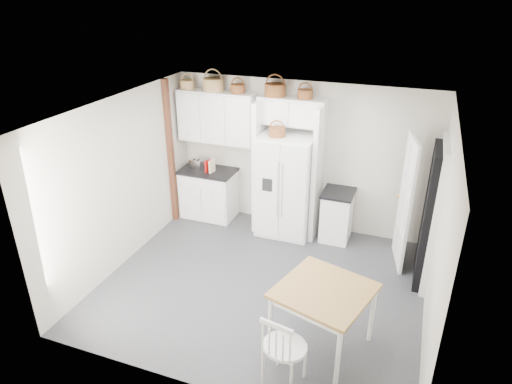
% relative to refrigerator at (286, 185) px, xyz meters
% --- Properties ---
extents(floor, '(4.50, 4.50, 0.00)m').
position_rel_refrigerator_xyz_m(floor, '(0.15, -1.62, -0.89)').
color(floor, '#333336').
rests_on(floor, ground).
extents(ceiling, '(4.50, 4.50, 0.00)m').
position_rel_refrigerator_xyz_m(ceiling, '(0.15, -1.62, 1.71)').
color(ceiling, white).
rests_on(ceiling, wall_back).
extents(wall_back, '(4.50, 0.00, 4.50)m').
position_rel_refrigerator_xyz_m(wall_back, '(0.15, 0.38, 0.41)').
color(wall_back, beige).
rests_on(wall_back, floor).
extents(wall_left, '(0.00, 4.00, 4.00)m').
position_rel_refrigerator_xyz_m(wall_left, '(-2.10, -1.62, 0.41)').
color(wall_left, beige).
rests_on(wall_left, floor).
extents(wall_right, '(0.00, 4.00, 4.00)m').
position_rel_refrigerator_xyz_m(wall_right, '(2.40, -1.62, 0.41)').
color(wall_right, beige).
rests_on(wall_right, floor).
extents(refrigerator, '(0.92, 0.74, 1.77)m').
position_rel_refrigerator_xyz_m(refrigerator, '(0.00, 0.00, 0.00)').
color(refrigerator, white).
rests_on(refrigerator, floor).
extents(base_cab_left, '(0.96, 0.61, 0.89)m').
position_rel_refrigerator_xyz_m(base_cab_left, '(-1.52, 0.08, -0.44)').
color(base_cab_left, white).
rests_on(base_cab_left, floor).
extents(base_cab_right, '(0.48, 0.57, 0.84)m').
position_rel_refrigerator_xyz_m(base_cab_right, '(0.89, 0.08, -0.47)').
color(base_cab_right, white).
rests_on(base_cab_right, floor).
extents(dining_table, '(1.25, 1.25, 0.84)m').
position_rel_refrigerator_xyz_m(dining_table, '(1.23, -2.54, -0.47)').
color(dining_table, olive).
rests_on(dining_table, floor).
extents(windsor_chair, '(0.57, 0.53, 1.01)m').
position_rel_refrigerator_xyz_m(windsor_chair, '(0.97, -3.22, -0.38)').
color(windsor_chair, white).
rests_on(windsor_chair, floor).
extents(counter_left, '(1.00, 0.65, 0.04)m').
position_rel_refrigerator_xyz_m(counter_left, '(-1.52, 0.08, 0.02)').
color(counter_left, black).
rests_on(counter_left, base_cab_left).
extents(counter_right, '(0.51, 0.61, 0.04)m').
position_rel_refrigerator_xyz_m(counter_right, '(0.89, 0.08, -0.03)').
color(counter_right, black).
rests_on(counter_right, base_cab_right).
extents(toaster, '(0.26, 0.17, 0.17)m').
position_rel_refrigerator_xyz_m(toaster, '(-1.74, 0.06, 0.13)').
color(toaster, silver).
rests_on(toaster, counter_left).
extents(cookbook_red, '(0.06, 0.15, 0.22)m').
position_rel_refrigerator_xyz_m(cookbook_red, '(-1.47, -0.00, 0.15)').
color(cookbook_red, '#AE100E').
rests_on(cookbook_red, counter_left).
extents(cookbook_cream, '(0.06, 0.16, 0.23)m').
position_rel_refrigerator_xyz_m(cookbook_cream, '(-1.39, -0.00, 0.16)').
color(cookbook_cream, beige).
rests_on(cookbook_cream, counter_left).
extents(basket_upper_a, '(0.26, 0.26, 0.15)m').
position_rel_refrigerator_xyz_m(basket_upper_a, '(-1.90, 0.21, 1.54)').
color(basket_upper_a, olive).
rests_on(basket_upper_a, upper_cabinet).
extents(basket_upper_b, '(0.36, 0.36, 0.21)m').
position_rel_refrigerator_xyz_m(basket_upper_b, '(-1.40, 0.21, 1.57)').
color(basket_upper_b, olive).
rests_on(basket_upper_b, upper_cabinet).
extents(basket_upper_c, '(0.25, 0.25, 0.14)m').
position_rel_refrigerator_xyz_m(basket_upper_c, '(-0.95, 0.21, 1.53)').
color(basket_upper_c, brown).
rests_on(basket_upper_c, upper_cabinet).
extents(basket_bridge_a, '(0.35, 0.35, 0.20)m').
position_rel_refrigerator_xyz_m(basket_bridge_a, '(-0.30, 0.21, 1.56)').
color(basket_bridge_a, brown).
rests_on(basket_bridge_a, bridge_cabinet).
extents(basket_bridge_b, '(0.25, 0.25, 0.14)m').
position_rel_refrigerator_xyz_m(basket_bridge_b, '(0.20, 0.21, 1.53)').
color(basket_bridge_b, brown).
rests_on(basket_bridge_b, bridge_cabinet).
extents(basket_fridge_a, '(0.27, 0.27, 0.14)m').
position_rel_refrigerator_xyz_m(basket_fridge_a, '(-0.15, -0.10, 0.96)').
color(basket_fridge_a, brown).
rests_on(basket_fridge_a, refrigerator).
extents(upper_cabinet, '(1.40, 0.34, 0.90)m').
position_rel_refrigerator_xyz_m(upper_cabinet, '(-1.35, 0.21, 1.01)').
color(upper_cabinet, white).
rests_on(upper_cabinet, wall_back).
extents(bridge_cabinet, '(1.12, 0.34, 0.45)m').
position_rel_refrigerator_xyz_m(bridge_cabinet, '(-0.00, 0.21, 1.24)').
color(bridge_cabinet, white).
rests_on(bridge_cabinet, wall_back).
extents(fridge_panel_left, '(0.08, 0.60, 2.30)m').
position_rel_refrigerator_xyz_m(fridge_panel_left, '(-0.51, 0.08, 0.26)').
color(fridge_panel_left, white).
rests_on(fridge_panel_left, floor).
extents(fridge_panel_right, '(0.08, 0.60, 2.30)m').
position_rel_refrigerator_xyz_m(fridge_panel_right, '(0.51, 0.08, 0.26)').
color(fridge_panel_right, white).
rests_on(fridge_panel_right, floor).
extents(trim_post, '(0.09, 0.09, 2.60)m').
position_rel_refrigerator_xyz_m(trim_post, '(-2.05, -0.27, 0.41)').
color(trim_post, '#431910').
rests_on(trim_post, floor).
extents(doorway_void, '(0.18, 0.85, 2.05)m').
position_rel_refrigerator_xyz_m(doorway_void, '(2.31, -0.62, 0.14)').
color(doorway_void, black).
rests_on(doorway_void, floor).
extents(door_slab, '(0.21, 0.79, 2.05)m').
position_rel_refrigerator_xyz_m(door_slab, '(1.95, -0.29, 0.14)').
color(door_slab, white).
rests_on(door_slab, floor).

